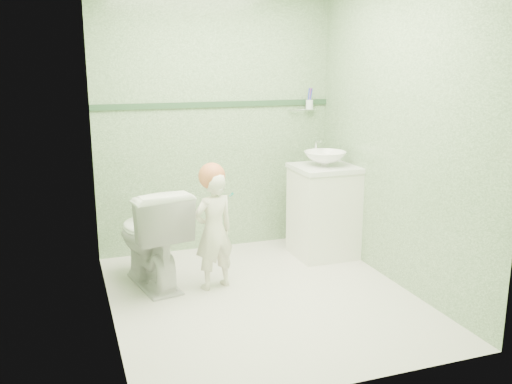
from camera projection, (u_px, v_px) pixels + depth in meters
name	position (u px, v px, depth m)	size (l,w,h in m)	color
ground	(263.00, 297.00, 4.19)	(2.50, 2.50, 0.00)	silver
room_shell	(263.00, 139.00, 3.91)	(2.50, 2.54, 2.40)	gray
trim_stripe	(216.00, 104.00, 5.01)	(2.20, 0.02, 0.05)	#2C4E32
vanity	(323.00, 213.00, 5.01)	(0.52, 0.50, 0.80)	white
counter	(325.00, 168.00, 4.92)	(0.54, 0.52, 0.04)	white
basin	(325.00, 159.00, 4.90)	(0.37, 0.37, 0.13)	white
faucet	(316.00, 147.00, 5.05)	(0.03, 0.13, 0.18)	silver
cup_holder	(309.00, 104.00, 5.26)	(0.26, 0.07, 0.21)	silver
toilet	(151.00, 236.00, 4.33)	(0.45, 0.79, 0.80)	white
toddler	(214.00, 231.00, 4.26)	(0.34, 0.22, 0.92)	white
hair_cap	(212.00, 176.00, 4.19)	(0.20, 0.20, 0.20)	#C66B40
teal_toothbrush	(230.00, 194.00, 4.14)	(0.11, 0.14, 0.08)	#158677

